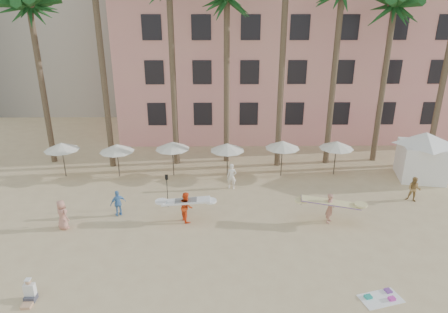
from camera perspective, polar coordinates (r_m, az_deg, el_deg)
name	(u,v)px	position (r m, az deg, el deg)	size (l,w,h in m)	color
ground	(255,286)	(19.13, 4.42, -17.90)	(120.00, 120.00, 0.00)	#D1B789
pink_hotel	(305,47)	(41.90, 11.50, 15.14)	(35.00, 14.00, 16.00)	#F5A695
umbrella_row	(200,146)	(29.01, -3.48, 1.51)	(22.50, 2.70, 2.73)	#332B23
cabana	(423,151)	(32.05, 26.58, 0.67)	(5.31, 5.31, 3.50)	white
beach_towel	(381,297)	(19.65, 21.55, -18.22)	(2.00, 1.44, 0.14)	white
carrier_yellow	(330,206)	(24.06, 14.94, -6.89)	(3.43, 1.31, 1.82)	tan
carrier_white	(186,206)	(23.54, -5.44, -7.02)	(2.84, 1.09, 1.82)	#F44A19
beachgoers	(218,197)	(24.73, -0.86, -5.76)	(22.41, 5.92, 1.80)	tan
paddle	(167,187)	(24.98, -8.15, -4.29)	(0.18, 0.04, 2.23)	black
seated_man	(30,294)	(19.92, -26.03, -17.20)	(0.47, 0.81, 1.06)	#3F3F4C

